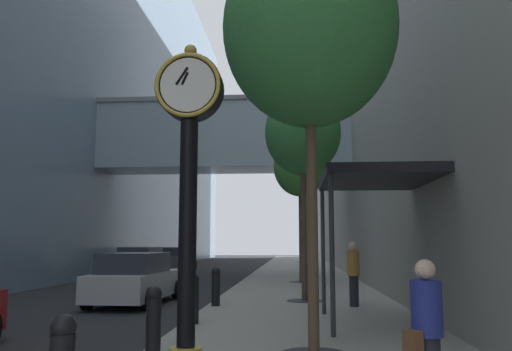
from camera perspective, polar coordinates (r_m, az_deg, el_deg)
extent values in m
plane|color=#262628|center=(28.34, -0.93, -11.15)|extent=(110.00, 110.00, 0.00)
cube|color=#9E998E|center=(31.22, 4.73, -10.64)|extent=(5.54, 80.00, 0.14)
cube|color=#758EA8|center=(36.67, -21.12, 12.11)|extent=(9.00, 80.00, 27.57)
cube|color=#93A8B7|center=(29.75, -3.35, 4.02)|extent=(14.36, 3.20, 3.60)
cube|color=gray|center=(30.19, -3.32, 7.59)|extent=(14.36, 3.40, 0.24)
cube|color=gray|center=(35.15, 16.94, 17.20)|extent=(9.00, 80.00, 32.59)
cylinder|color=black|center=(6.51, -7.42, -5.95)|extent=(0.22, 0.22, 2.75)
cylinder|color=black|center=(6.79, -7.16, 9.35)|extent=(0.84, 0.28, 0.84)
torus|color=gold|center=(6.64, -7.43, 9.73)|extent=(0.82, 0.05, 0.82)
cylinder|color=white|center=(6.65, -7.42, 9.72)|extent=(0.69, 0.01, 0.69)
cylinder|color=white|center=(6.93, -6.92, 9.00)|extent=(0.69, 0.01, 0.69)
sphere|color=gold|center=(6.94, -7.10, 13.25)|extent=(0.16, 0.16, 0.16)
cube|color=black|center=(6.67, -7.71, 10.36)|extent=(0.10, 0.01, 0.17)
cube|color=black|center=(6.69, -8.02, 10.61)|extent=(0.17, 0.01, 0.23)
sphere|color=black|center=(5.60, -20.12, -15.12)|extent=(0.25, 0.25, 0.25)
cylinder|color=black|center=(8.78, -11.04, -15.77)|extent=(0.24, 0.24, 0.89)
sphere|color=black|center=(8.72, -10.96, -12.47)|extent=(0.25, 0.25, 0.25)
cylinder|color=black|center=(12.00, -6.78, -13.54)|extent=(0.24, 0.24, 0.89)
sphere|color=black|center=(11.95, -6.75, -11.12)|extent=(0.25, 0.25, 0.25)
cylinder|color=black|center=(15.25, -4.37, -12.23)|extent=(0.24, 0.24, 0.89)
sphere|color=black|center=(15.22, -4.35, -10.32)|extent=(0.25, 0.25, 0.25)
cylinder|color=brown|center=(8.65, 6.11, -4.73)|extent=(0.18, 0.18, 4.28)
ellipsoid|color=#387F3D|center=(9.38, 5.83, 15.54)|extent=(2.97, 2.97, 3.42)
cylinder|color=#333335|center=(16.54, 5.30, -13.34)|extent=(1.10, 1.10, 0.02)
cylinder|color=#4C3D2D|center=(16.45, 5.21, -5.83)|extent=(0.18, 0.18, 4.35)
ellipsoid|color=#387F3D|center=(16.81, 5.09, 4.71)|extent=(2.40, 2.40, 2.77)
cylinder|color=#333335|center=(24.32, 4.94, -11.41)|extent=(1.10, 1.10, 0.02)
cylinder|color=#4C3D2D|center=(24.26, 4.88, -6.26)|extent=(0.18, 0.18, 4.38)
ellipsoid|color=#428438|center=(24.51, 4.80, 1.05)|extent=(2.48, 2.48, 2.86)
cylinder|color=navy|center=(6.23, 17.98, -13.50)|extent=(0.47, 0.47, 0.60)
sphere|color=beige|center=(6.20, 17.82, -9.69)|extent=(0.23, 0.23, 0.23)
cube|color=brown|center=(6.13, 16.62, -16.86)|extent=(0.21, 0.23, 0.24)
cylinder|color=#23232D|center=(15.28, 10.56, -12.19)|extent=(0.30, 0.30, 0.85)
cylinder|color=#B77A33|center=(15.23, 10.49, -9.31)|extent=(0.40, 0.40, 0.69)
sphere|color=beige|center=(15.22, 10.45, -7.53)|extent=(0.26, 0.26, 0.26)
cube|color=black|center=(12.12, 12.84, -0.29)|extent=(2.40, 3.60, 0.20)
cylinder|color=#333338|center=(10.32, 8.22, -8.10)|extent=(0.10, 0.10, 3.20)
cylinder|color=#333338|center=(13.52, 7.27, -7.92)|extent=(0.10, 0.10, 3.20)
cube|color=black|center=(26.76, -12.26, -9.86)|extent=(1.80, 4.52, 0.83)
cube|color=#282D38|center=(26.52, -12.36, -8.30)|extent=(1.56, 2.54, 0.68)
cylinder|color=black|center=(28.49, -13.01, -10.30)|extent=(0.23, 0.64, 0.64)
cylinder|color=black|center=(28.00, -9.63, -10.44)|extent=(0.23, 0.64, 0.64)
cylinder|color=black|center=(25.61, -15.18, -10.59)|extent=(0.23, 0.64, 0.64)
cylinder|color=black|center=(25.07, -11.44, -10.78)|extent=(0.23, 0.64, 0.64)
cube|color=slate|center=(37.15, -8.42, -9.23)|extent=(1.91, 4.42, 0.77)
cube|color=#282D38|center=(36.92, -8.47, -8.18)|extent=(1.66, 2.49, 0.63)
cylinder|color=black|center=(38.81, -9.33, -9.55)|extent=(0.23, 0.64, 0.64)
cylinder|color=black|center=(38.46, -6.63, -9.62)|extent=(0.23, 0.64, 0.64)
cylinder|color=black|center=(35.90, -10.37, -9.71)|extent=(0.23, 0.64, 0.64)
cylinder|color=black|center=(35.52, -7.45, -9.80)|extent=(0.23, 0.64, 0.64)
cube|color=#B7BABF|center=(17.28, -12.84, -11.43)|extent=(1.94, 4.70, 0.76)
cube|color=#282D38|center=(17.02, -13.02, -9.21)|extent=(1.66, 2.65, 0.63)
cylinder|color=black|center=(19.09, -13.92, -11.84)|extent=(0.24, 0.65, 0.64)
cylinder|color=black|center=(18.56, -8.57, -12.10)|extent=(0.24, 0.65, 0.64)
cylinder|color=black|center=(16.15, -17.80, -12.57)|extent=(0.24, 0.65, 0.64)
cylinder|color=black|center=(15.53, -11.56, -12.99)|extent=(0.24, 0.65, 0.64)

